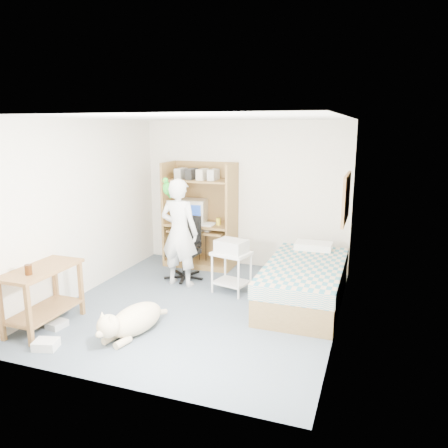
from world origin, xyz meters
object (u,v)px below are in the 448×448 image
computer_hutch (201,219)px  printer_cart (232,266)px  office_chair (185,257)px  bed (304,283)px  person (179,233)px  side_desk (42,288)px  dog (132,320)px

computer_hutch → printer_cart: (0.93, -1.10, -0.41)m
computer_hutch → office_chair: computer_hutch is taller
computer_hutch → bed: 2.35m
computer_hutch → printer_cart: bearing=-49.7°
printer_cart → person: bearing=-169.4°
printer_cart → office_chair: bearing=172.4°
computer_hutch → bed: bearing=-29.3°
office_chair → person: 0.56m
bed → computer_hutch: bearing=150.7°
computer_hutch → person: computer_hutch is taller
bed → side_desk: (-2.85, -1.82, 0.21)m
side_desk → dog: bearing=8.2°
bed → dog: (-1.73, -1.65, -0.10)m
printer_cart → bed: bearing=12.2°
office_chair → printer_cart: office_chair is taller
dog → printer_cart: bearing=82.3°
bed → person: size_ratio=1.22×
side_desk → dog: side_desk is taller
computer_hutch → dog: (0.27, -2.78, -0.64)m
side_desk → dog: 1.18m
side_desk → printer_cart: side_desk is taller
side_desk → dog: size_ratio=0.89×
office_chair → printer_cart: size_ratio=1.61×
computer_hutch → dog: size_ratio=1.60×
person → printer_cart: size_ratio=2.68×
person → side_desk: bearing=67.1°
bed → printer_cart: 1.08m
computer_hutch → side_desk: size_ratio=1.80×
computer_hutch → office_chair: 0.88m
office_chair → printer_cart: (0.90, -0.35, 0.05)m
side_desk → person: bearing=63.8°
dog → side_desk: bearing=-158.2°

